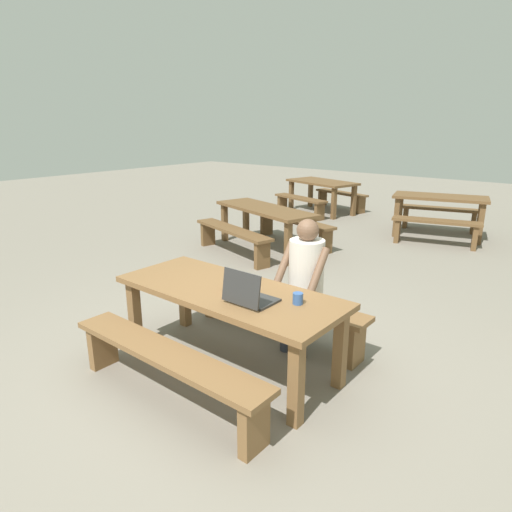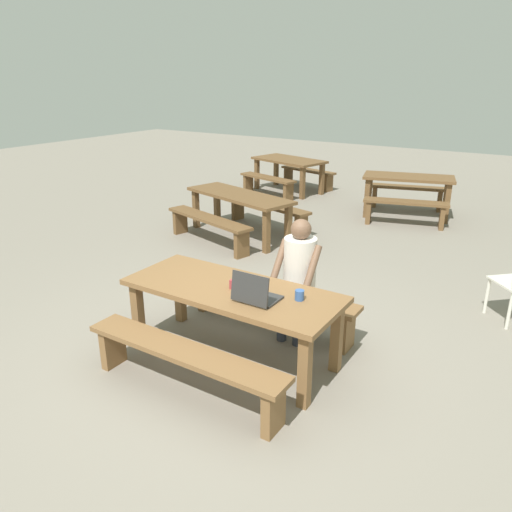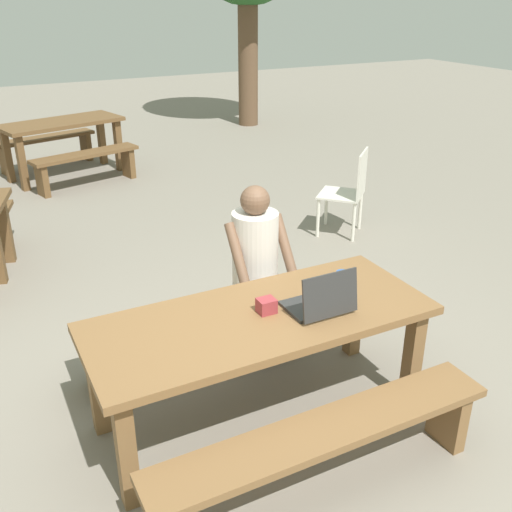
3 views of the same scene
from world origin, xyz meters
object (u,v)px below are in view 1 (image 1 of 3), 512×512
(coffee_mug, at_px, (298,298))
(laptop, at_px, (249,295))
(small_pouch, at_px, (233,285))
(picnic_table_rear, at_px, (440,203))
(picnic_table_mid, at_px, (265,214))
(person_seated, at_px, (304,275))
(picnic_table_distant, at_px, (322,186))
(picnic_table_front, at_px, (228,300))

(coffee_mug, bearing_deg, laptop, -143.59)
(small_pouch, xyz_separation_m, picnic_table_rear, (-0.12, 5.77, -0.12))
(laptop, xyz_separation_m, small_pouch, (-0.28, 0.14, -0.02))
(laptop, xyz_separation_m, picnic_table_mid, (-2.37, 3.25, -0.18))
(person_seated, distance_m, picnic_table_distant, 6.68)
(picnic_table_distant, bearing_deg, coffee_mug, -45.85)
(person_seated, bearing_deg, picnic_table_front, -115.78)
(picnic_table_front, height_order, picnic_table_distant, picnic_table_distant)
(small_pouch, bearing_deg, picnic_table_distant, 114.97)
(picnic_table_front, bearing_deg, picnic_table_distant, 114.61)
(picnic_table_mid, bearing_deg, person_seated, -30.64)
(small_pouch, bearing_deg, picnic_table_mid, 123.85)
(coffee_mug, xyz_separation_m, picnic_table_distant, (-3.60, 6.38, -0.14))
(coffee_mug, relative_size, picnic_table_mid, 0.04)
(picnic_table_distant, bearing_deg, picnic_table_rear, 1.09)
(small_pouch, xyz_separation_m, person_seated, (0.28, 0.66, -0.03))
(picnic_table_rear, bearing_deg, person_seated, -100.46)
(coffee_mug, relative_size, picnic_table_rear, 0.05)
(small_pouch, xyz_separation_m, picnic_table_distant, (-3.01, 6.47, -0.13))
(picnic_table_mid, relative_size, picnic_table_distant, 1.17)
(laptop, height_order, person_seated, person_seated)
(person_seated, bearing_deg, picnic_table_rear, 94.42)
(small_pouch, distance_m, picnic_table_mid, 3.76)
(picnic_table_front, distance_m, picnic_table_distant, 7.12)
(small_pouch, height_order, picnic_table_rear, small_pouch)
(laptop, xyz_separation_m, coffee_mug, (0.31, 0.23, -0.02))
(picnic_table_front, bearing_deg, small_pouch, 14.42)
(person_seated, relative_size, picnic_table_rear, 0.72)
(laptop, relative_size, coffee_mug, 3.97)
(picnic_table_rear, bearing_deg, small_pouch, -103.74)
(picnic_table_mid, distance_m, picnic_table_distant, 3.47)
(picnic_table_front, distance_m, picnic_table_rear, 5.78)
(picnic_table_rear, bearing_deg, laptop, -101.01)
(laptop, height_order, small_pouch, laptop)
(coffee_mug, distance_m, picnic_table_mid, 4.05)
(laptop, bearing_deg, picnic_table_rear, -86.26)
(small_pouch, height_order, person_seated, person_seated)
(coffee_mug, height_order, person_seated, person_seated)
(laptop, bearing_deg, picnic_table_front, -20.84)
(picnic_table_mid, distance_m, picnic_table_rear, 3.30)
(picnic_table_rear, xyz_separation_m, picnic_table_distant, (-2.90, 0.70, -0.01))
(laptop, relative_size, picnic_table_rear, 0.21)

